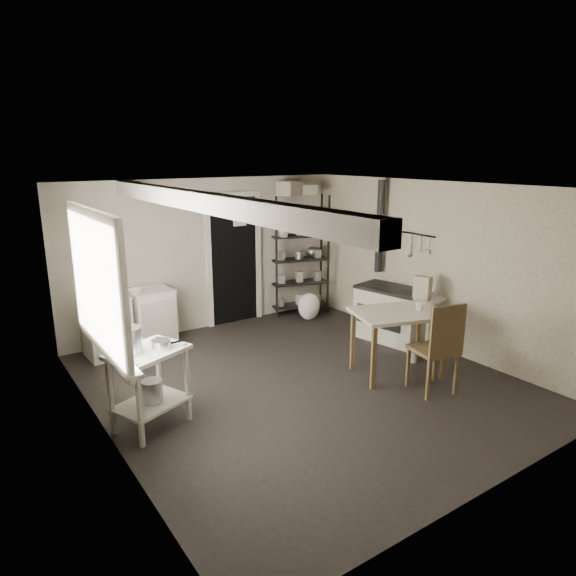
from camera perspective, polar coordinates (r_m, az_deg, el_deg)
floor at (r=6.24m, az=1.58°, el=-10.41°), size 5.00×5.00×0.00m
ceiling at (r=5.66m, az=1.75°, el=11.19°), size 5.00×5.00×0.00m
wall_back at (r=7.95m, az=-8.99°, el=3.68°), size 4.50×0.02×2.30m
wall_front at (r=4.19m, az=22.33°, el=-7.41°), size 4.50×0.02×2.30m
wall_left at (r=4.92m, az=-20.12°, el=-3.93°), size 0.02×5.00×2.30m
wall_right at (r=7.36m, az=16.01°, el=2.40°), size 0.02×5.00×2.30m
window at (r=5.02m, az=-20.72°, el=0.54°), size 0.12×1.76×1.28m
doorway at (r=8.15m, az=-6.00°, el=2.98°), size 0.96×0.10×2.08m
ceiling_beam at (r=5.05m, az=-9.49°, el=9.44°), size 0.18×5.00×0.18m
wallpaper_panel at (r=7.35m, az=15.96°, el=2.39°), size 0.01×5.00×2.30m
utensil_rail at (r=7.63m, az=12.48°, el=6.11°), size 0.06×1.20×0.44m
prep_table at (r=5.31m, az=-15.07°, el=-10.88°), size 0.86×0.74×0.82m
stockpot at (r=5.07m, az=-17.30°, el=-5.65°), size 0.33×0.33×0.27m
saucepan at (r=5.15m, az=-13.92°, el=-6.19°), size 0.22×0.22×0.10m
bucket at (r=5.32m, az=-14.86°, el=-11.00°), size 0.27×0.27×0.22m
base_cabinets at (r=7.36m, az=-17.21°, el=-3.25°), size 1.28×0.60×0.82m
mixing_bowl at (r=7.19m, az=-16.75°, el=0.45°), size 0.31×0.31×0.06m
counter_cup at (r=7.04m, az=-20.03°, el=0.01°), size 0.16×0.16×0.10m
shelf_rack at (r=8.62m, az=1.29°, el=3.37°), size 1.01×0.62×2.00m
shelf_jar at (r=8.34m, az=-0.46°, el=5.91°), size 0.10×0.10×0.20m
storage_box_a at (r=8.33m, az=0.14°, el=10.34°), size 0.40×0.38×0.22m
storage_box_b at (r=8.54m, az=2.27°, el=10.30°), size 0.33×0.31×0.16m
stove at (r=7.58m, az=11.40°, el=-2.50°), size 0.74×1.09×0.78m
stovepipe at (r=7.82m, az=10.17°, el=6.72°), size 0.12×0.12×1.50m
side_ledge at (r=7.20m, az=15.26°, el=-3.76°), size 0.54×0.37×0.76m
oats_box at (r=6.99m, az=14.76°, el=0.67°), size 0.18×0.24×0.32m
work_table at (r=6.44m, az=12.05°, el=-6.22°), size 1.25×1.04×0.81m
table_cup at (r=6.41m, az=14.34°, el=-2.44°), size 0.14×0.14×0.10m
chair at (r=6.07m, az=15.83°, el=-6.75°), size 0.53×0.55×1.08m
flour_sack at (r=8.40m, az=2.35°, el=-1.94°), size 0.45×0.42×0.45m
floor_crock at (r=6.97m, az=13.66°, el=-7.38°), size 0.15×0.15×0.14m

